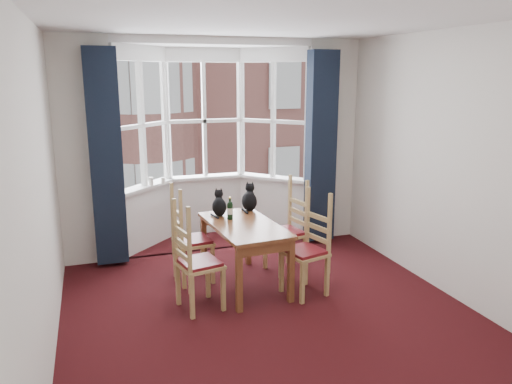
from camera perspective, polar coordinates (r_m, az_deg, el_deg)
name	(u,v)px	position (r m, az deg, el deg)	size (l,w,h in m)	color
floor	(277,322)	(4.99, 2.38, -14.67)	(4.50, 4.50, 0.00)	black
ceiling	(280,18)	(4.42, 2.75, 19.29)	(4.50, 4.50, 0.00)	white
wall_left	(38,198)	(4.23, -23.62, -0.64)	(4.50, 4.50, 0.00)	silver
wall_right	(460,168)	(5.53, 22.32, 2.55)	(4.50, 4.50, 0.00)	silver
wall_near	(444,273)	(2.61, 20.68, -8.69)	(4.00, 4.00, 0.00)	silver
wall_back_pier_left	(85,153)	(6.43, -18.91, 4.22)	(0.70, 0.12, 2.80)	silver
wall_back_pier_right	(330,142)	(7.19, 8.47, 5.71)	(0.70, 0.12, 2.80)	silver
bay_window	(209,142)	(7.10, -5.45, 5.69)	(2.76, 0.94, 2.80)	white
curtain_left	(106,159)	(6.26, -16.77, 3.68)	(0.38, 0.22, 2.60)	black
curtain_right	(321,148)	(6.94, 7.42, 5.04)	(0.38, 0.22, 2.60)	black
dining_table	(244,232)	(5.55, -1.38, -4.64)	(0.78, 1.32, 0.73)	brown
chair_left_near	(191,266)	(5.07, -7.40, -8.39)	(0.48, 0.49, 0.92)	tan
chair_left_far	(185,243)	(5.75, -8.09, -5.74)	(0.44, 0.46, 0.92)	tan
chair_right_near	(311,251)	(5.46, 6.32, -6.72)	(0.50, 0.51, 0.92)	tan
chair_right_far	(291,232)	(6.06, 4.08, -4.62)	(0.47, 0.49, 0.92)	tan
cat_left	(219,205)	(5.82, -4.23, -1.51)	(0.21, 0.26, 0.32)	black
cat_right	(249,200)	(6.02, -0.76, -0.86)	(0.26, 0.29, 0.35)	black
wine_bottle	(230,210)	(5.66, -2.99, -2.02)	(0.07, 0.07, 0.26)	black
candle_tall	(151,181)	(6.89, -11.90, 1.22)	(0.06, 0.06, 0.11)	white
candle_short	(163,181)	(6.95, -10.57, 1.28)	(0.06, 0.06, 0.09)	white
street	(118,192)	(37.33, -15.55, -0.02)	(80.00, 80.00, 0.00)	#333335
tenement_building	(135,95)	(18.20, -13.69, 10.68)	(18.40, 7.80, 15.20)	#9B5A50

